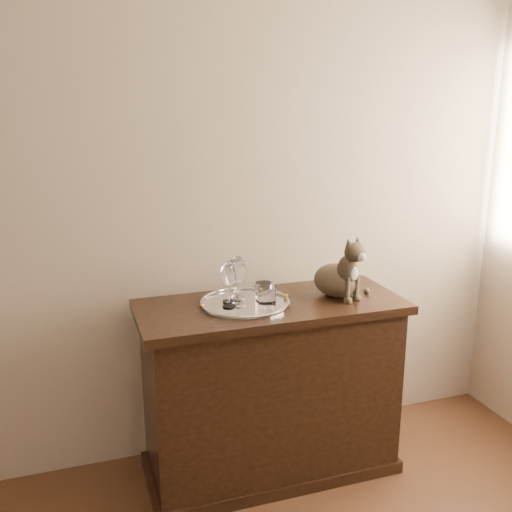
{
  "coord_description": "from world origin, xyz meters",
  "views": [
    {
      "loc": [
        -0.23,
        -0.33,
        1.71
      ],
      "look_at": [
        0.53,
        1.95,
        1.07
      ],
      "focal_mm": 40.0,
      "sensor_mm": 36.0,
      "label": 1
    }
  ],
  "objects_px": {
    "wine_glass_c": "(229,286)",
    "cat": "(337,265)",
    "wine_glass_a": "(229,282)",
    "sideboard": "(271,389)",
    "wine_glass_b": "(238,277)",
    "tray": "(245,304)",
    "wine_glass_d": "(238,283)",
    "tumbler_c": "(264,292)",
    "tumbler_a": "(267,297)"
  },
  "relations": [
    {
      "from": "wine_glass_b",
      "to": "wine_glass_c",
      "type": "relative_size",
      "value": 1.07
    },
    {
      "from": "wine_glass_a",
      "to": "wine_glass_b",
      "type": "height_order",
      "value": "wine_glass_b"
    },
    {
      "from": "cat",
      "to": "tumbler_a",
      "type": "bearing_deg",
      "value": 173.26
    },
    {
      "from": "wine_glass_a",
      "to": "tumbler_c",
      "type": "relative_size",
      "value": 2.14
    },
    {
      "from": "cat",
      "to": "wine_glass_c",
      "type": "bearing_deg",
      "value": 165.72
    },
    {
      "from": "wine_glass_d",
      "to": "cat",
      "type": "distance_m",
      "value": 0.48
    },
    {
      "from": "wine_glass_a",
      "to": "wine_glass_d",
      "type": "height_order",
      "value": "wine_glass_d"
    },
    {
      "from": "sideboard",
      "to": "wine_glass_d",
      "type": "bearing_deg",
      "value": -177.73
    },
    {
      "from": "wine_glass_c",
      "to": "wine_glass_d",
      "type": "xyz_separation_m",
      "value": [
        0.04,
        0.01,
        0.01
      ]
    },
    {
      "from": "wine_glass_a",
      "to": "wine_glass_c",
      "type": "height_order",
      "value": "same"
    },
    {
      "from": "wine_glass_c",
      "to": "tray",
      "type": "bearing_deg",
      "value": 17.76
    },
    {
      "from": "sideboard",
      "to": "tray",
      "type": "xyz_separation_m",
      "value": [
        -0.12,
        0.01,
        0.43
      ]
    },
    {
      "from": "sideboard",
      "to": "tumbler_a",
      "type": "bearing_deg",
      "value": -124.98
    },
    {
      "from": "tumbler_a",
      "to": "wine_glass_a",
      "type": "bearing_deg",
      "value": 143.62
    },
    {
      "from": "wine_glass_c",
      "to": "cat",
      "type": "relative_size",
      "value": 0.63
    },
    {
      "from": "wine_glass_b",
      "to": "cat",
      "type": "height_order",
      "value": "cat"
    },
    {
      "from": "wine_glass_d",
      "to": "tumbler_a",
      "type": "relative_size",
      "value": 2.3
    },
    {
      "from": "sideboard",
      "to": "tumbler_c",
      "type": "xyz_separation_m",
      "value": [
        -0.03,
        0.01,
        0.48
      ]
    },
    {
      "from": "wine_glass_b",
      "to": "sideboard",
      "type": "bearing_deg",
      "value": -31.75
    },
    {
      "from": "wine_glass_a",
      "to": "tumbler_a",
      "type": "relative_size",
      "value": 2.14
    },
    {
      "from": "wine_glass_b",
      "to": "wine_glass_a",
      "type": "bearing_deg",
      "value": -146.78
    },
    {
      "from": "wine_glass_a",
      "to": "cat",
      "type": "distance_m",
      "value": 0.51
    },
    {
      "from": "tumbler_a",
      "to": "tumbler_c",
      "type": "xyz_separation_m",
      "value": [
        0.01,
        0.06,
        0.0
      ]
    },
    {
      "from": "sideboard",
      "to": "cat",
      "type": "distance_m",
      "value": 0.66
    },
    {
      "from": "wine_glass_d",
      "to": "tumbler_c",
      "type": "bearing_deg",
      "value": 5.66
    },
    {
      "from": "tray",
      "to": "wine_glass_b",
      "type": "distance_m",
      "value": 0.13
    },
    {
      "from": "tumbler_a",
      "to": "sideboard",
      "type": "bearing_deg",
      "value": 55.02
    },
    {
      "from": "wine_glass_b",
      "to": "wine_glass_d",
      "type": "relative_size",
      "value": 0.99
    },
    {
      "from": "wine_glass_b",
      "to": "tray",
      "type": "bearing_deg",
      "value": -79.68
    },
    {
      "from": "sideboard",
      "to": "tumbler_c",
      "type": "distance_m",
      "value": 0.48
    },
    {
      "from": "wine_glass_b",
      "to": "wine_glass_c",
      "type": "height_order",
      "value": "wine_glass_b"
    },
    {
      "from": "tumbler_c",
      "to": "cat",
      "type": "xyz_separation_m",
      "value": [
        0.35,
        -0.0,
        0.1
      ]
    },
    {
      "from": "wine_glass_a",
      "to": "cat",
      "type": "relative_size",
      "value": 0.63
    },
    {
      "from": "sideboard",
      "to": "wine_glass_a",
      "type": "xyz_separation_m",
      "value": [
        -0.18,
        0.05,
        0.53
      ]
    },
    {
      "from": "sideboard",
      "to": "wine_glass_b",
      "type": "height_order",
      "value": "wine_glass_b"
    },
    {
      "from": "tray",
      "to": "wine_glass_c",
      "type": "relative_size",
      "value": 2.15
    },
    {
      "from": "wine_glass_b",
      "to": "wine_glass_c",
      "type": "bearing_deg",
      "value": -125.51
    },
    {
      "from": "sideboard",
      "to": "wine_glass_d",
      "type": "relative_size",
      "value": 5.99
    },
    {
      "from": "sideboard",
      "to": "wine_glass_b",
      "type": "xyz_separation_m",
      "value": [
        -0.13,
        0.08,
        0.53
      ]
    },
    {
      "from": "tray",
      "to": "wine_glass_a",
      "type": "xyz_separation_m",
      "value": [
        -0.06,
        0.04,
        0.1
      ]
    },
    {
      "from": "wine_glass_b",
      "to": "tumbler_c",
      "type": "distance_m",
      "value": 0.14
    },
    {
      "from": "wine_glass_d",
      "to": "tumbler_c",
      "type": "height_order",
      "value": "wine_glass_d"
    },
    {
      "from": "sideboard",
      "to": "wine_glass_a",
      "type": "height_order",
      "value": "wine_glass_a"
    },
    {
      "from": "tray",
      "to": "tumbler_a",
      "type": "bearing_deg",
      "value": -40.69
    },
    {
      "from": "tumbler_a",
      "to": "cat",
      "type": "height_order",
      "value": "cat"
    },
    {
      "from": "tumbler_c",
      "to": "sideboard",
      "type": "bearing_deg",
      "value": -10.53
    },
    {
      "from": "tumbler_c",
      "to": "cat",
      "type": "height_order",
      "value": "cat"
    },
    {
      "from": "wine_glass_d",
      "to": "tumbler_c",
      "type": "xyz_separation_m",
      "value": [
        0.12,
        0.01,
        -0.06
      ]
    },
    {
      "from": "cat",
      "to": "wine_glass_d",
      "type": "bearing_deg",
      "value": 164.96
    },
    {
      "from": "sideboard",
      "to": "tumbler_c",
      "type": "bearing_deg",
      "value": 169.47
    }
  ]
}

